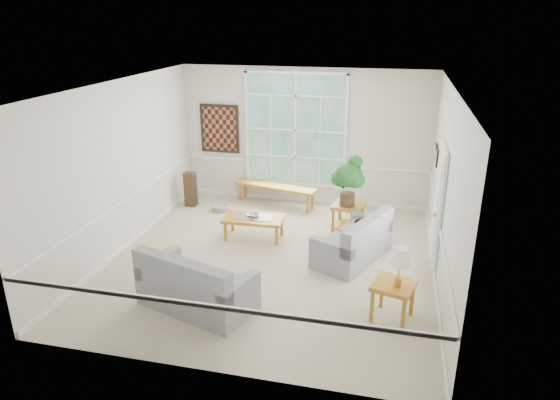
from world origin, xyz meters
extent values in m
cube|color=#B1A790|center=(0.00, 0.00, -0.01)|extent=(5.50, 6.00, 0.01)
cube|color=white|center=(0.00, 0.00, 3.00)|extent=(5.50, 6.00, 0.02)
cube|color=silver|center=(0.00, 3.00, 1.50)|extent=(5.50, 0.02, 3.00)
cube|color=silver|center=(0.00, -3.00, 1.50)|extent=(5.50, 0.02, 3.00)
cube|color=silver|center=(-2.75, 0.00, 1.50)|extent=(0.02, 6.00, 3.00)
cube|color=silver|center=(2.75, 0.00, 1.50)|extent=(0.02, 6.00, 3.00)
cube|color=white|center=(-0.20, 2.96, 1.65)|extent=(2.30, 0.08, 2.40)
cube|color=white|center=(2.71, 0.60, 1.05)|extent=(0.08, 0.90, 2.10)
cube|color=white|center=(2.71, -0.03, 1.15)|extent=(0.08, 0.26, 1.90)
cube|color=#5A271B|center=(-1.95, 2.95, 1.60)|extent=(0.90, 0.06, 1.10)
cube|color=black|center=(2.71, 1.75, 1.55)|extent=(0.04, 0.26, 0.32)
cube|color=black|center=(2.71, 2.15, 1.55)|extent=(0.04, 0.26, 0.32)
cube|color=gray|center=(1.35, 0.34, 0.41)|extent=(1.34, 1.72, 0.83)
cube|color=gray|center=(-0.69, -1.68, 0.45)|extent=(1.83, 1.32, 0.89)
cube|color=#AB7521|center=(-0.56, 0.82, 0.21)|extent=(1.15, 0.65, 0.42)
imported|color=#96959A|center=(-0.57, 0.84, 0.46)|extent=(0.34, 0.34, 0.07)
cube|color=#AB7521|center=(-0.59, 2.65, 0.22)|extent=(1.95, 0.79, 0.45)
cube|color=#AB7521|center=(1.16, 1.52, 0.29)|extent=(0.67, 0.67, 0.57)
cube|color=#AB7521|center=(2.08, -1.36, 0.28)|extent=(0.68, 0.68, 0.56)
cylinder|color=gray|center=(-1.66, 2.02, 0.06)|extent=(0.42, 0.42, 0.12)
cube|color=#3B2818|center=(-2.40, 2.14, 0.39)|extent=(0.25, 0.20, 0.77)
ellipsoid|color=black|center=(1.49, 0.87, 0.49)|extent=(0.37, 0.34, 0.14)
camera|label=1|loc=(1.92, -7.59, 4.04)|focal=32.00mm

